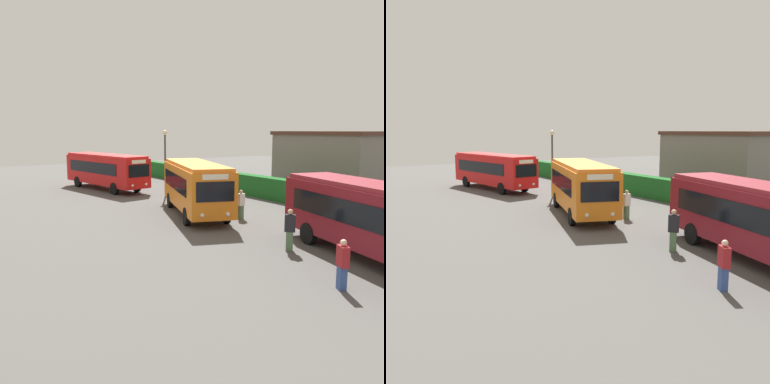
# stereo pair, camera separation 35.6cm
# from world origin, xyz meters

# --- Properties ---
(ground_plane) EXTENTS (86.51, 86.51, 0.00)m
(ground_plane) POSITION_xyz_m (0.00, 0.00, 0.00)
(ground_plane) COLOR #514F4C
(bus_red) EXTENTS (10.40, 4.16, 3.13)m
(bus_red) POSITION_xyz_m (-13.19, -1.79, 1.81)
(bus_red) COLOR red
(bus_red) RESTS_ON ground_plane
(bus_orange) EXTENTS (9.25, 5.37, 3.25)m
(bus_orange) POSITION_xyz_m (0.45, -1.14, 1.86)
(bus_orange) COLOR orange
(bus_orange) RESTS_ON ground_plane
(bus_maroon) EXTENTS (10.44, 4.74, 3.12)m
(bus_maroon) POSITION_xyz_m (12.22, -0.08, 1.80)
(bus_maroon) COLOR maroon
(bus_maroon) RESTS_ON ground_plane
(person_left) EXTENTS (0.51, 0.36, 1.82)m
(person_left) POSITION_xyz_m (-15.95, 1.51, 0.96)
(person_left) COLOR black
(person_left) RESTS_ON ground_plane
(person_center) EXTENTS (0.32, 0.47, 1.75)m
(person_center) POSITION_xyz_m (2.93, 0.45, 0.92)
(person_center) COLOR #4C6B47
(person_center) RESTS_ON ground_plane
(person_right) EXTENTS (0.51, 0.50, 1.86)m
(person_right) POSITION_xyz_m (9.23, -1.95, 0.98)
(person_right) COLOR #4C6B47
(person_right) RESTS_ON ground_plane
(person_far) EXTENTS (0.56, 0.46, 1.71)m
(person_far) POSITION_xyz_m (13.34, -3.73, 0.89)
(person_far) COLOR #334C8C
(person_far) RESTS_ON ground_plane
(hedge_row) EXTENTS (55.26, 1.09, 1.66)m
(hedge_row) POSITION_xyz_m (0.00, 6.94, 0.83)
(hedge_row) COLOR #1A5D21
(hedge_row) RESTS_ON ground_plane
(depot_building) EXTENTS (9.00, 6.03, 5.15)m
(depot_building) POSITION_xyz_m (-0.37, 12.92, 2.58)
(depot_building) COLOR slate
(depot_building) RESTS_ON ground_plane
(lamppost) EXTENTS (0.36, 0.36, 5.23)m
(lamppost) POSITION_xyz_m (-6.52, 0.55, 3.29)
(lamppost) COLOR #38383D
(lamppost) RESTS_ON ground_plane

